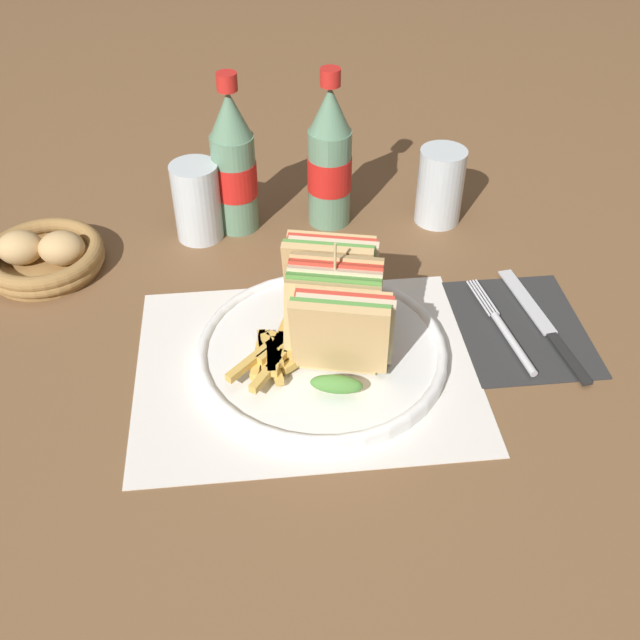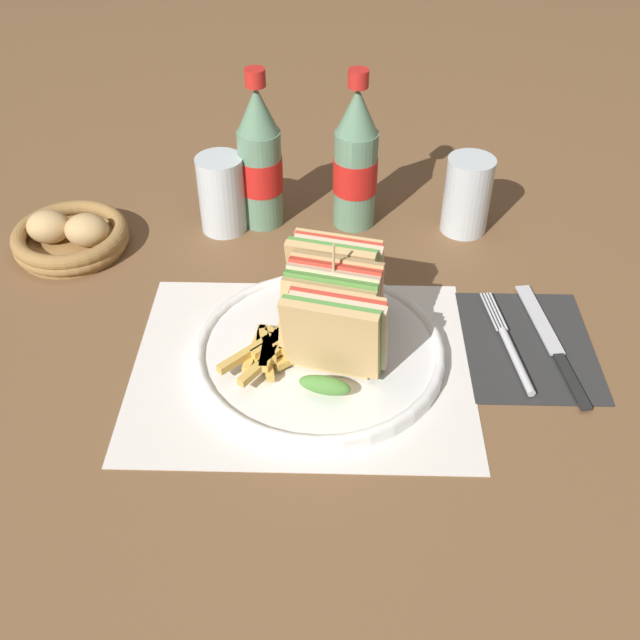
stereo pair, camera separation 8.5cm
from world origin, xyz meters
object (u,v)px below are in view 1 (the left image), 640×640
Objects in this scene: plate_main at (322,351)px; coke_bottle_far at (330,160)px; club_sandwich at (335,306)px; fork at (507,333)px; knife at (544,324)px; glass_near at (440,191)px; coke_bottle_near at (234,165)px; bread_basket at (44,256)px; glass_far at (197,202)px.

coke_bottle_far is (0.04, 0.29, 0.09)m from plate_main.
fork is (0.20, 0.00, -0.06)m from club_sandwich.
knife is 1.96× the size of glass_near.
fork is (0.22, 0.01, -0.00)m from plate_main.
bread_basket is at bearing -163.01° from coke_bottle_near.
coke_bottle_far is at bearing 81.80° from plate_main.
coke_bottle_near is (-0.09, 0.29, 0.09)m from plate_main.
coke_bottle_near reaches higher than glass_near.
plate_main is at bearing 177.15° from knife.
glass_near is (0.20, 0.27, 0.04)m from plate_main.
fork is 0.60m from bread_basket.
fork is at bearing 0.18° from club_sandwich.
fork is at bearing 2.62° from plate_main.
bread_basket is (-0.25, -0.08, -0.08)m from coke_bottle_near.
coke_bottle_near is at bearing 16.99° from bread_basket.
coke_bottle_far is at bearing 11.51° from bread_basket.
glass_near is at bearing 55.60° from club_sandwich.
club_sandwich is at bearing 172.18° from fork.
plate_main is at bearing -72.89° from coke_bottle_near.
glass_near is (0.28, -0.01, -0.05)m from coke_bottle_near.
plate_main is 0.06m from club_sandwich.
coke_bottle_near is at bearing 107.11° from plate_main.
plate_main is 0.27m from knife.
coke_bottle_near is 0.28m from bread_basket.
glass_near is 0.34m from glass_far.
glass_near is at bearing -2.81° from coke_bottle_near.
glass_far is at bearing -173.69° from coke_bottle_far.
coke_bottle_near is (-0.36, 0.26, 0.09)m from knife.
glass_far is (-0.18, -0.02, -0.04)m from coke_bottle_far.
coke_bottle_near and coke_bottle_far have the same top height.
coke_bottle_far reaches higher than glass_far.
knife is 1.39× the size of bread_basket.
fork is 0.34m from coke_bottle_far.
club_sandwich reaches higher than glass_far.
coke_bottle_near is 1.45× the size of bread_basket.
glass_near is 0.54m from bread_basket.
coke_bottle_far is (-0.18, 0.28, 0.09)m from fork.
coke_bottle_near is at bearing 20.36° from glass_far.
knife is (0.27, 0.02, -0.00)m from plate_main.
glass_near is at bearing 87.06° from fork.
club_sandwich is 1.88× the size of glass_far.
glass_far is 0.21m from bread_basket.
glass_far is at bearing 117.80° from plate_main.
coke_bottle_far reaches higher than glass_near.
glass_near is (0.15, -0.01, -0.05)m from coke_bottle_far.
bread_basket is at bearing 148.49° from plate_main.
coke_bottle_far is (-0.23, 0.26, 0.09)m from knife.
knife is at bearing 5.15° from plate_main.
knife is at bearing -49.25° from coke_bottle_far.
glass_near is at bearing 98.36° from knife.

